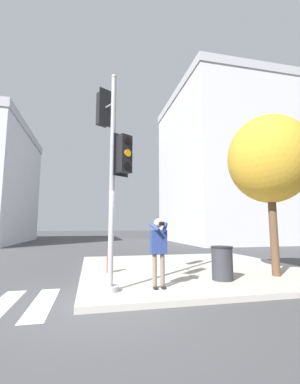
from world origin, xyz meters
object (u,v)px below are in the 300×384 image
Objects in this scene: fire_hydrant at (109,262)px; street_tree at (269,159)px; person_photographer at (159,245)px; traffic_signal_pole at (113,157)px; trash_bin at (222,263)px.

street_tree is at bearing -19.27° from fire_hydrant.
person_photographer is 2.71m from fire_hydrant.
trash_bin is (3.19, 0.55, -2.75)m from traffic_signal_pole.
fire_hydrant is (0.16, 2.46, -2.88)m from traffic_signal_pole.
street_tree is 6.17m from fire_hydrant.
person_photographer reaches higher than fire_hydrant.
trash_bin is (2.00, 0.51, -0.56)m from person_photographer.
trash_bin is (3.03, -1.90, 0.12)m from fire_hydrant.
street_tree is (5.08, 0.74, 0.42)m from traffic_signal_pole.
street_tree is at bearing 10.11° from person_photographer.
person_photographer is 0.33× the size of street_tree.
street_tree is at bearing 5.49° from trash_bin.
street_tree is at bearing 8.24° from traffic_signal_pole.
traffic_signal_pole is 5.81× the size of trash_bin.
person_photographer is at bearing -66.88° from fire_hydrant.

